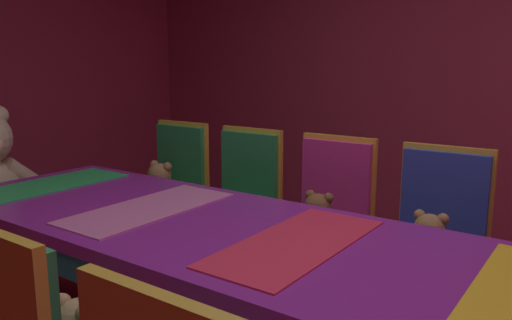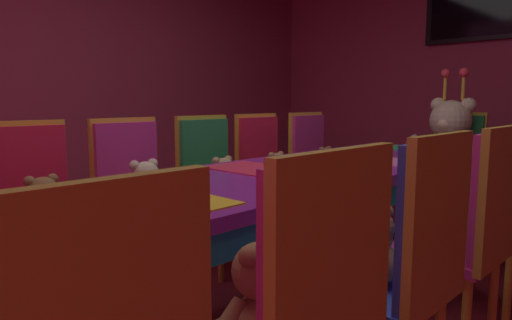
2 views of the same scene
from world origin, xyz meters
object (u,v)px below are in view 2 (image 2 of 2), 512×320
object	(u,v)px
chair_right_3	(476,222)
throne_chair	(456,159)
teddy_left_4	(278,173)
chair_right_1	(305,317)
teddy_left_2	(147,192)
teddy_left_3	(224,181)
chair_left_3	(210,175)
teddy_right_3	(441,220)
king_teddy_bear	(449,143)
teddy_right_2	(373,250)
chair_left_4	(264,167)
chair_right_2	(413,253)
teddy_right_1	(259,304)
banquet_table	(275,189)
chair_left_5	(313,160)
chair_left_1	(33,201)
teddy_left_1	(45,209)
chair_left_2	(133,187)
teddy_left_5	(327,165)

from	to	relation	value
chair_right_3	throne_chair	size ratio (longest dim) A/B	1.00
teddy_left_4	chair_right_1	bearing A→B (deg)	-46.84
teddy_left_2	teddy_left_3	bearing A→B (deg)	89.55
chair_left_3	teddy_right_3	size ratio (longest dim) A/B	3.41
teddy_left_3	king_teddy_bear	distance (m)	1.95
chair_right_1	teddy_right_2	size ratio (longest dim) A/B	3.47
chair_left_4	chair_right_2	world-z (taller)	same
throne_chair	teddy_left_2	bearing A→B (deg)	-14.94
teddy_right_1	banquet_table	bearing A→B (deg)	-50.16
teddy_right_3	teddy_left_3	bearing A→B (deg)	0.86
king_teddy_bear	chair_left_5	bearing A→B (deg)	-48.92
chair_left_1	chair_left_4	distance (m)	1.62
teddy_left_1	teddy_right_1	size ratio (longest dim) A/B	0.97
chair_left_2	chair_left_3	world-z (taller)	same
teddy_left_1	chair_right_1	size ratio (longest dim) A/B	0.30
chair_left_5	throne_chair	bearing A→B (deg)	47.12
chair_left_1	teddy_left_1	world-z (taller)	chair_left_1
teddy_left_5	teddy_right_1	world-z (taller)	teddy_right_1
chair_right_1	teddy_right_3	size ratio (longest dim) A/B	3.41
banquet_table	teddy_right_2	world-z (taller)	banquet_table
banquet_table	throne_chair	bearing A→B (deg)	90.00
banquet_table	chair_left_1	distance (m)	1.18
chair_left_1	teddy_right_3	world-z (taller)	chair_left_1
chair_left_4	chair_left_1	bearing A→B (deg)	-90.67
teddy_left_3	chair_right_3	bearing A→B (deg)	0.77
chair_left_5	teddy_right_1	xyz separation A→B (m)	(1.52, -2.21, -0.01)
teddy_right_1	chair_left_1	bearing A→B (deg)	-0.64
chair_left_1	banquet_table	bearing A→B (deg)	43.87
teddy_right_1	king_teddy_bear	distance (m)	3.02
teddy_left_3	teddy_right_2	distance (m)	1.45
chair_left_4	throne_chair	size ratio (longest dim) A/B	1.00
teddy_left_4	king_teddy_bear	xyz separation A→B (m)	(0.69, 1.30, 0.17)
teddy_left_5	throne_chair	distance (m)	1.12
chair_right_2	teddy_right_3	distance (m)	0.56
teddy_left_1	throne_chair	distance (m)	3.16
chair_right_2	chair_right_3	bearing A→B (deg)	-91.11
chair_left_2	chair_right_1	xyz separation A→B (m)	(1.67, -0.55, 0.00)
chair_right_2	chair_left_3	bearing A→B (deg)	-17.79
banquet_table	teddy_left_4	distance (m)	1.06
chair_left_2	chair_left_1	bearing A→B (deg)	-92.77
chair_left_2	teddy_right_2	size ratio (longest dim) A/B	3.47
teddy_left_5	king_teddy_bear	xyz separation A→B (m)	(0.68, 0.72, 0.17)
teddy_left_3	teddy_left_4	distance (m)	0.52
king_teddy_bear	banquet_table	bearing A→B (deg)	-0.00
chair_left_5	chair_right_2	xyz separation A→B (m)	(1.64, -1.63, 0.00)
throne_chair	teddy_right_3	bearing A→B (deg)	19.23
banquet_table	teddy_left_1	xyz separation A→B (m)	(-0.71, -0.82, -0.08)
teddy_left_4	chair_right_1	xyz separation A→B (m)	(1.53, -1.63, 0.03)
teddy_left_4	banquet_table	bearing A→B (deg)	-49.12
teddy_left_3	chair_left_5	world-z (taller)	chair_left_5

